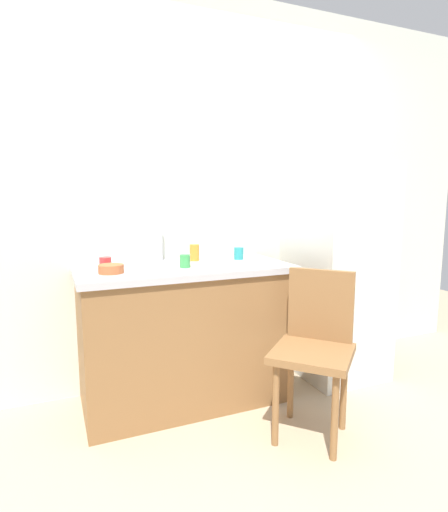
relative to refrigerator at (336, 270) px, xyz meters
The scene contains 12 objects.
ground_plane 1.36m from the refrigerator, 145.71° to the right, with size 8.00×8.00×0.00m, color tan.
back_wall 1.14m from the refrigerator, 158.39° to the left, with size 4.80×0.10×2.63m, color silver.
cabinet_base 1.19m from the refrigerator, behind, with size 1.24×0.60×0.83m, color olive.
countertop 1.15m from the refrigerator, behind, with size 1.28×0.64×0.04m, color #B7B7BC.
faucet 1.27m from the refrigerator, 167.62° to the left, with size 0.02×0.02×0.24m, color #B7B7BC.
refrigerator is the anchor object (origin of this frame).
chair 0.90m from the refrigerator, 134.85° to the right, with size 0.57×0.57×0.89m.
terracotta_bowl 1.59m from the refrigerator, behind, with size 0.14×0.14×0.05m, color #B25B33.
cup_orange 1.05m from the refrigerator, behind, with size 0.06×0.06×0.11m, color orange.
cup_green 1.17m from the refrigerator, behind, with size 0.06×0.06×0.08m, color green.
cup_teal 0.75m from the refrigerator, behind, with size 0.06×0.06×0.08m, color teal.
cup_red 1.61m from the refrigerator, behind, with size 0.07×0.07×0.07m, color red.
Camera 1 is at (-0.96, -1.73, 1.30)m, focal length 28.81 mm.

